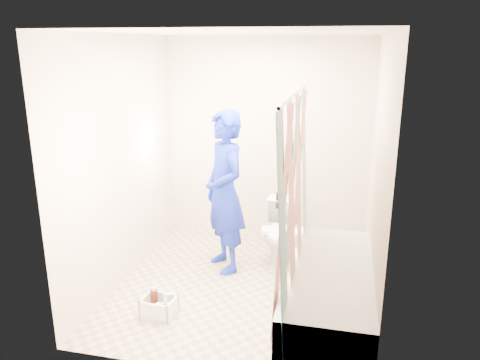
% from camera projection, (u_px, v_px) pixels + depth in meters
% --- Properties ---
extents(floor, '(2.60, 2.60, 0.00)m').
position_uv_depth(floor, '(242.00, 286.00, 4.63)').
color(floor, tan).
rests_on(floor, ground).
extents(ceiling, '(2.40, 2.60, 0.02)m').
position_uv_depth(ceiling, '(243.00, 32.00, 3.95)').
color(ceiling, white).
rests_on(ceiling, wall_back).
extents(wall_back, '(2.40, 0.02, 2.40)m').
position_uv_depth(wall_back, '(267.00, 141.00, 5.51)').
color(wall_back, beige).
rests_on(wall_back, ground).
extents(wall_front, '(2.40, 0.02, 2.40)m').
position_uv_depth(wall_front, '(199.00, 219.00, 3.07)').
color(wall_front, beige).
rests_on(wall_front, ground).
extents(wall_left, '(0.02, 2.60, 2.40)m').
position_uv_depth(wall_left, '(123.00, 162.00, 4.55)').
color(wall_left, beige).
rests_on(wall_left, ground).
extents(wall_right, '(0.02, 2.60, 2.40)m').
position_uv_depth(wall_right, '(378.00, 177.00, 4.03)').
color(wall_right, beige).
rests_on(wall_right, ground).
extents(bathtub, '(0.70, 1.75, 0.50)m').
position_uv_depth(bathtub, '(329.00, 293.00, 3.97)').
color(bathtub, silver).
rests_on(bathtub, ground).
extents(curtain_rod, '(0.02, 1.90, 0.02)m').
position_uv_depth(curtain_rod, '(297.00, 92.00, 3.57)').
color(curtain_rod, silver).
rests_on(curtain_rod, wall_back).
extents(shower_curtain, '(0.06, 1.75, 1.80)m').
position_uv_depth(shower_curtain, '(293.00, 207.00, 3.83)').
color(shower_curtain, white).
rests_on(shower_curtain, curtain_rod).
extents(toilet, '(0.40, 0.67, 0.66)m').
position_uv_depth(toilet, '(281.00, 232.00, 5.09)').
color(toilet, white).
rests_on(toilet, ground).
extents(tank_lid, '(0.41, 0.20, 0.03)m').
position_uv_depth(tank_lid, '(281.00, 231.00, 4.98)').
color(tank_lid, white).
rests_on(tank_lid, toilet).
extents(tank_internals, '(0.16, 0.05, 0.22)m').
position_uv_depth(tank_internals, '(280.00, 199.00, 5.17)').
color(tank_internals, black).
rests_on(tank_internals, toilet).
extents(plumber, '(0.70, 0.73, 1.69)m').
position_uv_depth(plumber, '(225.00, 192.00, 4.79)').
color(plumber, navy).
rests_on(plumber, ground).
extents(cleaning_caddy, '(0.30, 0.25, 0.22)m').
position_uv_depth(cleaning_caddy, '(160.00, 308.00, 4.10)').
color(cleaning_caddy, white).
rests_on(cleaning_caddy, ground).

